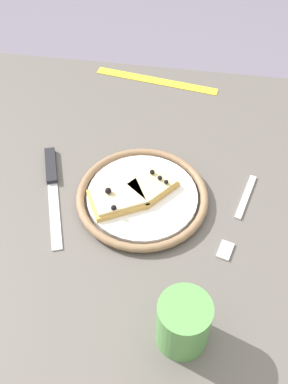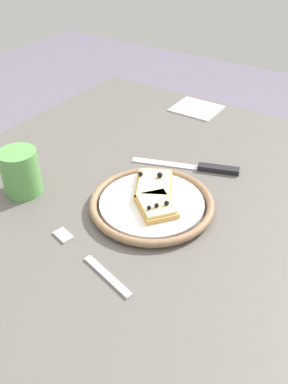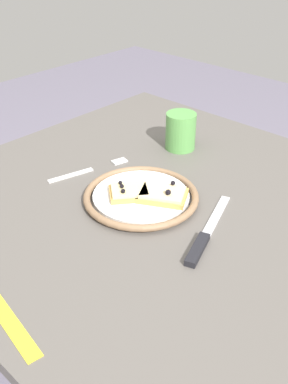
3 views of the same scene
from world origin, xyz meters
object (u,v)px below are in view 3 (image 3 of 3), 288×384
at_px(knife, 203,239).
at_px(fork, 90,170).
at_px(plate, 141,196).
at_px(cup, 181,131).
at_px(dining_table, 165,240).
at_px(pizza_slice_near, 129,192).
at_px(pizza_slice_far, 161,194).

distance_m(knife, fork, 0.36).
height_order(plate, cup, cup).
height_order(dining_table, plate, plate).
height_order(dining_table, fork, fork).
bearing_deg(dining_table, pizza_slice_near, -136.55).
bearing_deg(cup, knife, -44.51).
relative_size(plate, knife, 1.04).
height_order(plate, knife, plate).
bearing_deg(fork, dining_table, 6.24).
height_order(pizza_slice_far, cup, cup).
height_order(pizza_slice_near, knife, pizza_slice_near).
xyz_separation_m(pizza_slice_near, fork, (-0.16, 0.03, -0.02)).
relative_size(dining_table, fork, 4.92).
relative_size(pizza_slice_far, cup, 1.29).
distance_m(plate, pizza_slice_far, 0.05).
relative_size(plate, cup, 2.59).
bearing_deg(plate, pizza_slice_near, -128.58).
relative_size(fork, cup, 2.13).
xyz_separation_m(plate, fork, (-0.18, 0.01, -0.01)).
bearing_deg(plate, fork, 176.58).
height_order(knife, cup, cup).
height_order(plate, fork, plate).
bearing_deg(cup, fork, -108.41).
xyz_separation_m(plate, knife, (0.18, -0.02, -0.01)).
bearing_deg(plate, knife, -7.29).
xyz_separation_m(dining_table, fork, (-0.22, -0.02, 0.10)).
bearing_deg(pizza_slice_near, knife, -1.00).
relative_size(pizza_slice_near, knife, 0.44).
distance_m(knife, cup, 0.39).
xyz_separation_m(plate, cup, (-0.10, 0.25, 0.04)).
distance_m(plate, fork, 0.18).
bearing_deg(pizza_slice_far, plate, -151.47).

